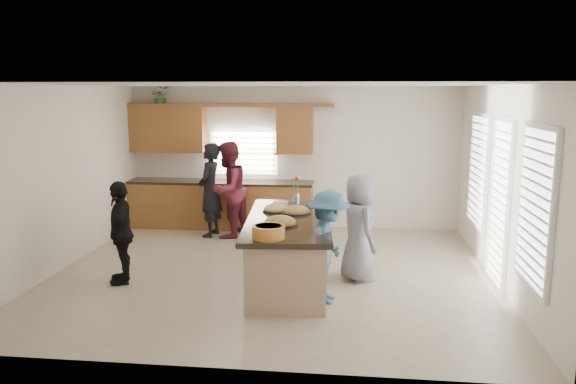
# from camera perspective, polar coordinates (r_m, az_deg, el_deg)

# --- Properties ---
(floor) EXTENTS (6.50, 6.50, 0.00)m
(floor) POSITION_cam_1_polar(r_m,az_deg,el_deg) (8.59, -1.57, -8.18)
(floor) COLOR #BDAD8C
(floor) RESTS_ON ground
(room_shell) EXTENTS (6.52, 6.02, 2.81)m
(room_shell) POSITION_cam_1_polar(r_m,az_deg,el_deg) (8.19, -1.63, 4.54)
(room_shell) COLOR silver
(room_shell) RESTS_ON ground
(back_cabinetry) EXTENTS (4.08, 0.66, 2.46)m
(back_cabinetry) POSITION_cam_1_polar(r_m,az_deg,el_deg) (11.26, -7.06, 0.98)
(back_cabinetry) COLOR brown
(back_cabinetry) RESTS_ON ground
(right_wall_glazing) EXTENTS (0.06, 4.00, 2.25)m
(right_wall_glazing) POSITION_cam_1_polar(r_m,az_deg,el_deg) (8.32, 20.80, 0.06)
(right_wall_glazing) COLOR white
(right_wall_glazing) RESTS_ON ground
(island) EXTENTS (1.36, 2.78, 0.95)m
(island) POSITION_cam_1_polar(r_m,az_deg,el_deg) (8.03, 0.03, -6.12)
(island) COLOR tan
(island) RESTS_ON ground
(platter_front) EXTENTS (0.48, 0.48, 0.20)m
(platter_front) POSITION_cam_1_polar(r_m,az_deg,el_deg) (7.50, -0.81, -3.16)
(platter_front) COLOR black
(platter_front) RESTS_ON island
(platter_mid) EXTENTS (0.44, 0.44, 0.18)m
(platter_mid) POSITION_cam_1_polar(r_m,az_deg,el_deg) (8.20, 0.80, -1.99)
(platter_mid) COLOR black
(platter_mid) RESTS_ON island
(platter_back) EXTENTS (0.41, 0.41, 0.17)m
(platter_back) POSITION_cam_1_polar(r_m,az_deg,el_deg) (8.35, -1.20, -1.77)
(platter_back) COLOR black
(platter_back) RESTS_ON island
(salad_bowl) EXTENTS (0.40, 0.40, 0.16)m
(salad_bowl) POSITION_cam_1_polar(r_m,az_deg,el_deg) (6.83, -1.99, -4.00)
(salad_bowl) COLOR #C37723
(salad_bowl) RESTS_ON island
(clear_cup) EXTENTS (0.07, 0.07, 0.09)m
(clear_cup) POSITION_cam_1_polar(r_m,az_deg,el_deg) (6.99, 3.07, -4.04)
(clear_cup) COLOR white
(clear_cup) RESTS_ON island
(plate_stack) EXTENTS (0.23, 0.23, 0.05)m
(plate_stack) POSITION_cam_1_polar(r_m,az_deg,el_deg) (8.80, -0.74, -1.14)
(plate_stack) COLOR #A487C5
(plate_stack) RESTS_ON island
(flower_vase) EXTENTS (0.14, 0.14, 0.44)m
(flower_vase) POSITION_cam_1_polar(r_m,az_deg,el_deg) (8.86, 0.82, 0.33)
(flower_vase) COLOR silver
(flower_vase) RESTS_ON island
(potted_plant) EXTENTS (0.44, 0.41, 0.39)m
(potted_plant) POSITION_cam_1_polar(r_m,az_deg,el_deg) (11.52, -12.82, 9.44)
(potted_plant) COLOR #3B7830
(potted_plant) RESTS_ON back_cabinetry
(woman_left_back) EXTENTS (0.48, 0.68, 1.76)m
(woman_left_back) POSITION_cam_1_polar(r_m,az_deg,el_deg) (10.59, -7.93, 0.19)
(woman_left_back) COLOR black
(woman_left_back) RESTS_ON ground
(woman_left_mid) EXTENTS (0.94, 1.06, 1.79)m
(woman_left_mid) POSITION_cam_1_polar(r_m,az_deg,el_deg) (10.49, -6.10, 0.23)
(woman_left_mid) COLOR maroon
(woman_left_mid) RESTS_ON ground
(woman_left_front) EXTENTS (0.62, 0.93, 1.48)m
(woman_left_front) POSITION_cam_1_polar(r_m,az_deg,el_deg) (8.32, -16.60, -3.94)
(woman_left_front) COLOR black
(woman_left_front) RESTS_ON ground
(woman_right_back) EXTENTS (0.70, 1.03, 1.47)m
(woman_right_back) POSITION_cam_1_polar(r_m,az_deg,el_deg) (7.29, 4.08, -5.55)
(woman_right_back) COLOR #3E6788
(woman_right_back) RESTS_ON ground
(woman_right_front) EXTENTS (0.75, 0.89, 1.56)m
(woman_right_front) POSITION_cam_1_polar(r_m,az_deg,el_deg) (8.14, 7.16, -3.61)
(woman_right_front) COLOR slate
(woman_right_front) RESTS_ON ground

